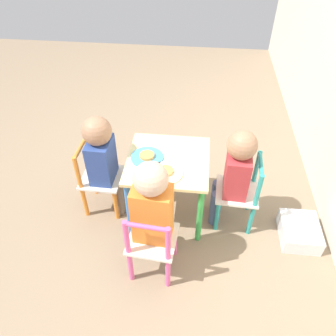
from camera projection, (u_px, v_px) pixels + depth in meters
The scene contains 11 objects.
ground_plane at pixel (168, 211), 2.29m from camera, with size 6.00×6.00×0.00m, color #8C755B.
kids_table at pixel (168, 170), 2.03m from camera, with size 0.50×0.50×0.47m.
chair_orange at pixel (99, 179), 2.17m from camera, with size 0.27×0.27×0.51m.
chair_pink at pixel (152, 244), 1.78m from camera, with size 0.28×0.28×0.51m.
chair_teal at pixel (240, 193), 2.07m from camera, with size 0.27×0.27×0.51m.
child_front at pixel (104, 156), 2.03m from camera, with size 0.20×0.23×0.73m.
child_right at pixel (153, 209), 1.68m from camera, with size 0.22×0.21×0.78m.
child_back at pixel (235, 170), 1.95m from camera, with size 0.21×0.22×0.71m.
plate_front at pixel (147, 157), 1.98m from camera, with size 0.20×0.20×0.03m.
plate_right at pixel (166, 172), 1.88m from camera, with size 0.20×0.20×0.03m.
storage_bin at pixel (299, 231), 2.08m from camera, with size 0.28×0.23×0.11m.
Camera 1 is at (1.51, 0.16, 1.74)m, focal length 35.00 mm.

